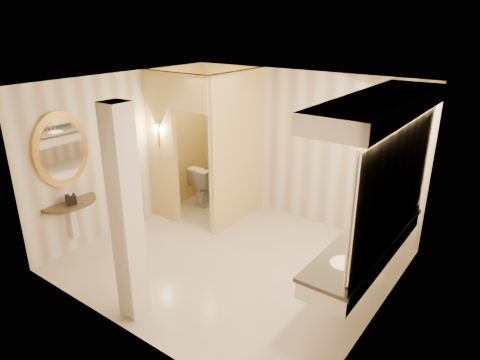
# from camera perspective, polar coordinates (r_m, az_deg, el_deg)

# --- Properties ---
(floor) EXTENTS (4.50, 4.50, 0.00)m
(floor) POSITION_cam_1_polar(r_m,az_deg,el_deg) (6.74, -1.14, -10.66)
(floor) COLOR beige
(floor) RESTS_ON ground
(ceiling) EXTENTS (4.50, 4.50, 0.00)m
(ceiling) POSITION_cam_1_polar(r_m,az_deg,el_deg) (5.81, -1.33, 12.68)
(ceiling) COLOR silver
(ceiling) RESTS_ON wall_back
(wall_back) EXTENTS (4.50, 0.02, 2.70)m
(wall_back) POSITION_cam_1_polar(r_m,az_deg,el_deg) (7.74, 7.85, 4.35)
(wall_back) COLOR beige
(wall_back) RESTS_ON floor
(wall_front) EXTENTS (4.50, 0.02, 2.70)m
(wall_front) POSITION_cam_1_polar(r_m,az_deg,el_deg) (4.86, -15.86, -6.63)
(wall_front) COLOR beige
(wall_front) RESTS_ON floor
(wall_left) EXTENTS (0.02, 4.00, 2.70)m
(wall_left) POSITION_cam_1_polar(r_m,az_deg,el_deg) (7.66, -14.73, 3.66)
(wall_left) COLOR beige
(wall_left) RESTS_ON floor
(wall_right) EXTENTS (0.02, 4.00, 2.70)m
(wall_right) POSITION_cam_1_polar(r_m,az_deg,el_deg) (5.20, 18.92, -5.11)
(wall_right) COLOR beige
(wall_right) RESTS_ON floor
(toilet_closet) EXTENTS (1.50, 1.55, 2.70)m
(toilet_closet) POSITION_cam_1_polar(r_m,az_deg,el_deg) (7.52, -3.46, 4.28)
(toilet_closet) COLOR #D7C170
(toilet_closet) RESTS_ON floor
(wall_sconce) EXTENTS (0.14, 0.14, 0.42)m
(wall_sconce) POSITION_cam_1_polar(r_m,az_deg,el_deg) (7.59, -10.91, 6.82)
(wall_sconce) COLOR gold
(wall_sconce) RESTS_ON toilet_closet
(vanity) EXTENTS (0.75, 2.84, 2.09)m
(vanity) POSITION_cam_1_polar(r_m,az_deg,el_deg) (5.45, 17.66, -0.54)
(vanity) COLOR silver
(vanity) RESTS_ON floor
(console_shelf) EXTENTS (0.89, 0.89, 1.89)m
(console_shelf) POSITION_cam_1_polar(r_m,az_deg,el_deg) (6.96, -22.40, 0.89)
(console_shelf) COLOR black
(console_shelf) RESTS_ON floor
(pillar) EXTENTS (0.28, 0.28, 2.70)m
(pillar) POSITION_cam_1_polar(r_m,az_deg,el_deg) (5.18, -14.93, -4.76)
(pillar) COLOR silver
(pillar) RESTS_ON floor
(tissue_box) EXTENTS (0.19, 0.19, 0.14)m
(tissue_box) POSITION_cam_1_polar(r_m,az_deg,el_deg) (6.96, -21.63, -2.43)
(tissue_box) COLOR black
(tissue_box) RESTS_ON console_shelf
(toilet) EXTENTS (0.47, 0.80, 0.81)m
(toilet) POSITION_cam_1_polar(r_m,az_deg,el_deg) (8.60, -4.20, -0.47)
(toilet) COLOR white
(toilet) RESTS_ON floor
(soap_bottle_a) EXTENTS (0.07, 0.07, 0.15)m
(soap_bottle_a) POSITION_cam_1_polar(r_m,az_deg,el_deg) (5.67, 15.28, -7.00)
(soap_bottle_a) COLOR beige
(soap_bottle_a) RESTS_ON vanity
(soap_bottle_b) EXTENTS (0.08, 0.08, 0.10)m
(soap_bottle_b) POSITION_cam_1_polar(r_m,az_deg,el_deg) (5.68, 16.66, -7.36)
(soap_bottle_b) COLOR silver
(soap_bottle_b) RESTS_ON vanity
(soap_bottle_c) EXTENTS (0.10, 0.10, 0.22)m
(soap_bottle_c) POSITION_cam_1_polar(r_m,az_deg,el_deg) (5.84, 17.14, -5.95)
(soap_bottle_c) COLOR #C6B28C
(soap_bottle_c) RESTS_ON vanity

